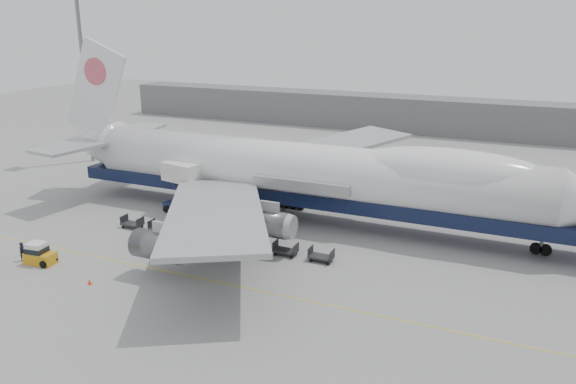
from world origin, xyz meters
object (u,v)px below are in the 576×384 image
at_px(catering_truck, 183,185).
at_px(ground_worker, 23,252).
at_px(airliner, 310,173).
at_px(baggage_tug, 39,254).

xyz_separation_m(catering_truck, ground_worker, (-6.09, -18.05, -2.51)).
relative_size(airliner, baggage_tug, 22.82).
height_order(catering_truck, baggage_tug, catering_truck).
bearing_deg(ground_worker, catering_truck, -15.14).
height_order(catering_truck, ground_worker, catering_truck).
bearing_deg(baggage_tug, catering_truck, 70.25).
height_order(airliner, baggage_tug, airliner).
distance_m(catering_truck, baggage_tug, 18.52).
height_order(airliner, ground_worker, airliner).
distance_m(baggage_tug, ground_worker, 1.89).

